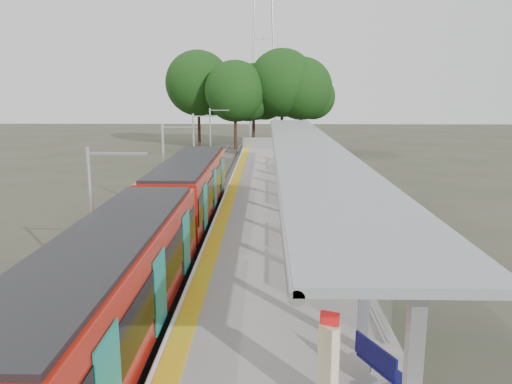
# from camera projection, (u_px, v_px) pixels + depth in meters

# --- Properties ---
(trackbed) EXTENTS (3.00, 70.00, 0.24)m
(trackbed) POSITION_uv_depth(u_px,v_px,m) (198.00, 210.00, 30.22)
(trackbed) COLOR #59544C
(trackbed) RESTS_ON ground
(platform) EXTENTS (6.00, 50.00, 1.00)m
(platform) POSITION_uv_depth(u_px,v_px,m) (273.00, 204.00, 30.05)
(platform) COLOR gray
(platform) RESTS_ON ground
(tactile_strip) EXTENTS (0.60, 50.00, 0.02)m
(tactile_strip) POSITION_uv_depth(u_px,v_px,m) (230.00, 196.00, 30.00)
(tactile_strip) COLOR gold
(tactile_strip) RESTS_ON platform
(end_fence) EXTENTS (6.00, 0.10, 1.20)m
(end_fence) POSITION_uv_depth(u_px,v_px,m) (270.00, 143.00, 54.27)
(end_fence) COLOR #9EA0A5
(end_fence) RESTS_ON platform
(train) EXTENTS (2.74, 27.60, 3.62)m
(train) POSITION_uv_depth(u_px,v_px,m) (163.00, 222.00, 19.99)
(train) COLOR black
(train) RESTS_ON ground
(canopy) EXTENTS (3.27, 38.00, 3.66)m
(canopy) POSITION_uv_depth(u_px,v_px,m) (305.00, 151.00, 25.54)
(canopy) COLOR #9EA0A5
(canopy) RESTS_ON platform
(pylon) EXTENTS (8.00, 4.00, 38.00)m
(pylon) POSITION_uv_depth(u_px,v_px,m) (263.00, 14.00, 78.27)
(pylon) COLOR #9EA0A5
(pylon) RESTS_ON ground
(tree_cluster) EXTENTS (20.73, 11.86, 12.22)m
(tree_cluster) POSITION_uv_depth(u_px,v_px,m) (252.00, 87.00, 60.99)
(tree_cluster) COLOR #382316
(tree_cluster) RESTS_ON ground
(catenary_masts) EXTENTS (2.08, 48.16, 5.40)m
(catenary_masts) POSITION_uv_depth(u_px,v_px,m) (165.00, 167.00, 28.72)
(catenary_masts) COLOR #9EA0A5
(catenary_masts) RESTS_ON ground
(bench_near) EXTENTS (0.99, 1.44, 0.95)m
(bench_near) POSITION_uv_depth(u_px,v_px,m) (380.00, 364.00, 10.69)
(bench_near) COLOR #100F4E
(bench_near) RESTS_ON platform
(bench_mid) EXTENTS (0.94, 1.54, 1.01)m
(bench_mid) POSITION_uv_depth(u_px,v_px,m) (324.00, 204.00, 25.64)
(bench_mid) COLOR #100F4E
(bench_mid) RESTS_ON platform
(bench_far) EXTENTS (0.61, 1.64, 1.10)m
(bench_far) POSITION_uv_depth(u_px,v_px,m) (300.00, 164.00, 38.78)
(bench_far) COLOR #100F4E
(bench_far) RESTS_ON platform
(info_pillar_near) EXTENTS (0.44, 0.44, 1.95)m
(info_pillar_near) POSITION_uv_depth(u_px,v_px,m) (328.00, 363.00, 10.09)
(info_pillar_near) COLOR beige
(info_pillar_near) RESTS_ON platform
(info_pillar_far) EXTENTS (0.41, 0.41, 1.83)m
(info_pillar_far) POSITION_uv_depth(u_px,v_px,m) (292.00, 167.00, 35.93)
(info_pillar_far) COLOR beige
(info_pillar_far) RESTS_ON platform
(litter_bin) EXTENTS (0.59, 0.59, 0.93)m
(litter_bin) POSITION_uv_depth(u_px,v_px,m) (313.00, 219.00, 22.86)
(litter_bin) COLOR #9EA0A5
(litter_bin) RESTS_ON platform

